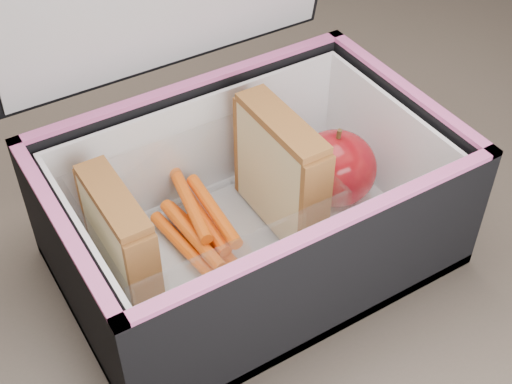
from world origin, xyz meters
TOP-DOWN VIEW (x-y plane):
  - kitchen_table at (0.00, 0.00)m, footprint 1.20×0.80m
  - lunch_bag at (0.02, -0.02)m, footprint 0.32×0.26m
  - plastic_tub at (-0.02, -0.01)m, footprint 0.19×0.14m
  - sandwich_left at (-0.10, -0.01)m, footprint 0.03×0.09m
  - sandwich_right at (0.05, -0.01)m, footprint 0.03×0.10m
  - carrot_sticks at (-0.02, 0.00)m, footprint 0.05×0.13m
  - paper_napkin at (0.11, -0.02)m, footprint 0.10×0.10m
  - red_apple at (0.11, -0.01)m, footprint 0.09×0.09m

SIDE VIEW (x-z plane):
  - kitchen_table at x=0.00m, z-range 0.28..1.03m
  - paper_napkin at x=0.11m, z-range 0.76..0.77m
  - carrot_sticks at x=-0.02m, z-range 0.77..0.80m
  - plastic_tub at x=-0.02m, z-range 0.76..0.84m
  - red_apple at x=0.11m, z-range 0.77..0.85m
  - sandwich_left at x=-0.10m, z-range 0.77..0.87m
  - lunch_bag at x=0.02m, z-range 0.66..0.98m
  - sandwich_right at x=0.05m, z-range 0.77..0.88m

